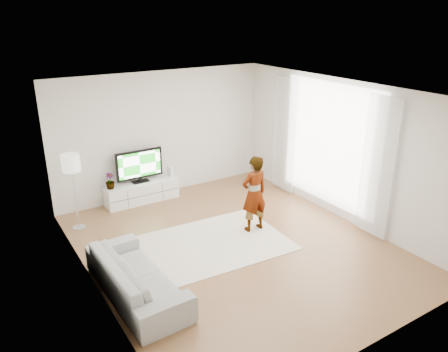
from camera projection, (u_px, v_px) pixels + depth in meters
floor at (235, 246)px, 7.91m from camera, size 6.00×6.00×0.00m
ceiling at (237, 92)px, 6.91m from camera, size 6.00×6.00×0.00m
wall_left at (89, 207)px, 6.17m from camera, size 0.02×6.00×2.80m
wall_right at (340, 150)px, 8.66m from camera, size 0.02×6.00×2.80m
wall_back at (162, 134)px, 9.78m from camera, size 5.00×0.02×2.80m
wall_front at (380, 251)px, 5.05m from camera, size 5.00×0.02×2.80m
window at (329, 144)px, 8.87m from camera, size 0.01×2.60×2.50m
curtain_near at (378, 168)px, 7.84m from camera, size 0.04×0.70×2.60m
curtain_far at (285, 135)px, 9.89m from camera, size 0.04×0.70×2.60m
media_console at (142, 192)px, 9.69m from camera, size 1.62×0.46×0.46m
television at (139, 165)px, 9.49m from camera, size 1.05×0.21×0.73m
game_console at (170, 171)px, 9.92m from camera, size 0.07×0.17×0.23m
potted_plant at (110, 181)px, 9.20m from camera, size 0.25×0.25×0.35m
rug at (213, 243)px, 7.99m from camera, size 2.74×2.05×0.01m
player at (254, 194)px, 8.24m from camera, size 0.55×0.36×1.49m
sofa at (136, 276)px, 6.47m from camera, size 0.92×2.19×0.63m
floor_lamp at (71, 166)px, 8.12m from camera, size 0.34×0.34×1.52m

